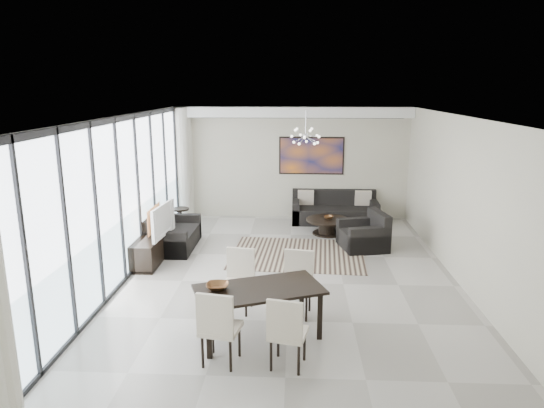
# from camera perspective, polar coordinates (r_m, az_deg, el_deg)

# --- Properties ---
(room_shell) EXTENTS (6.00, 9.00, 2.90)m
(room_shell) POSITION_cam_1_polar(r_m,az_deg,el_deg) (8.26, 5.29, 0.00)
(room_shell) COLOR #A8A39B
(room_shell) RESTS_ON ground
(window_wall) EXTENTS (0.37, 8.95, 2.90)m
(window_wall) POSITION_cam_1_polar(r_m,az_deg,el_deg) (8.76, -16.92, 0.37)
(window_wall) COLOR silver
(window_wall) RESTS_ON floor
(soffit) EXTENTS (5.98, 0.40, 0.26)m
(soffit) POSITION_cam_1_polar(r_m,az_deg,el_deg) (12.34, 2.43, 10.75)
(soffit) COLOR white
(soffit) RESTS_ON room_shell
(painting) EXTENTS (1.68, 0.04, 0.98)m
(painting) POSITION_cam_1_polar(r_m,az_deg,el_deg) (12.62, 4.67, 5.67)
(painting) COLOR #CB661C
(painting) RESTS_ON room_shell
(chandelier) EXTENTS (0.66, 0.66, 0.71)m
(chandelier) POSITION_cam_1_polar(r_m,az_deg,el_deg) (10.58, 3.97, 7.97)
(chandelier) COLOR silver
(chandelier) RESTS_ON room_shell
(rug) EXTENTS (2.83, 2.24, 0.01)m
(rug) POSITION_cam_1_polar(r_m,az_deg,el_deg) (10.13, 3.04, -5.90)
(rug) COLOR black
(rug) RESTS_ON floor
(coffee_table) EXTENTS (1.03, 1.03, 0.36)m
(coffee_table) POSITION_cam_1_polar(r_m,az_deg,el_deg) (11.51, 6.58, -2.53)
(coffee_table) COLOR black
(coffee_table) RESTS_ON floor
(bowl_coffee) EXTENTS (0.27, 0.27, 0.07)m
(bowl_coffee) POSITION_cam_1_polar(r_m,az_deg,el_deg) (11.48, 6.67, -1.58)
(bowl_coffee) COLOR brown
(bowl_coffee) RESTS_ON coffee_table
(sofa_main) EXTENTS (2.16, 0.89, 0.79)m
(sofa_main) POSITION_cam_1_polar(r_m,az_deg,el_deg) (12.53, 7.36, -0.91)
(sofa_main) COLOR black
(sofa_main) RESTS_ON floor
(loveseat) EXTENTS (0.87, 1.55, 0.78)m
(loveseat) POSITION_cam_1_polar(r_m,az_deg,el_deg) (10.67, -11.65, -3.68)
(loveseat) COLOR black
(loveseat) RESTS_ON floor
(armchair) EXTENTS (1.09, 1.12, 0.79)m
(armchair) POSITION_cam_1_polar(r_m,az_deg,el_deg) (10.60, 10.83, -3.72)
(armchair) COLOR black
(armchair) RESTS_ON floor
(side_table) EXTENTS (0.41, 0.41, 0.56)m
(side_table) POSITION_cam_1_polar(r_m,az_deg,el_deg) (11.83, -10.69, -1.36)
(side_table) COLOR black
(side_table) RESTS_ON floor
(tv_console) EXTENTS (0.47, 1.66, 0.52)m
(tv_console) POSITION_cam_1_polar(r_m,az_deg,el_deg) (10.04, -13.90, -4.95)
(tv_console) COLOR black
(tv_console) RESTS_ON floor
(television) EXTENTS (0.26, 1.11, 0.63)m
(television) POSITION_cam_1_polar(r_m,az_deg,el_deg) (9.78, -13.28, -1.87)
(television) COLOR gray
(television) RESTS_ON tv_console
(dining_table) EXTENTS (1.92, 1.43, 0.72)m
(dining_table) POSITION_cam_1_polar(r_m,az_deg,el_deg) (6.74, -1.53, -10.55)
(dining_table) COLOR black
(dining_table) RESTS_ON floor
(dining_chair_sw) EXTENTS (0.54, 0.54, 1.00)m
(dining_chair_sw) POSITION_cam_1_polar(r_m,az_deg,el_deg) (6.12, -6.37, -13.82)
(dining_chair_sw) COLOR beige
(dining_chair_sw) RESTS_ON floor
(dining_chair_se) EXTENTS (0.52, 0.52, 0.96)m
(dining_chair_se) POSITION_cam_1_polar(r_m,az_deg,el_deg) (6.03, 1.72, -14.47)
(dining_chair_se) COLOR beige
(dining_chair_se) RESTS_ON floor
(dining_chair_nw) EXTENTS (0.50, 0.50, 0.96)m
(dining_chair_nw) POSITION_cam_1_polar(r_m,az_deg,el_deg) (7.60, -3.88, -8.34)
(dining_chair_nw) COLOR beige
(dining_chair_nw) RESTS_ON floor
(dining_chair_ne) EXTENTS (0.52, 0.52, 0.98)m
(dining_chair_ne) POSITION_cam_1_polar(r_m,az_deg,el_deg) (7.45, 3.05, -8.70)
(dining_chair_ne) COLOR beige
(dining_chair_ne) RESTS_ON floor
(bowl_dining) EXTENTS (0.31, 0.31, 0.08)m
(bowl_dining) POSITION_cam_1_polar(r_m,az_deg,el_deg) (6.71, -6.45, -9.59)
(bowl_dining) COLOR brown
(bowl_dining) RESTS_ON dining_table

